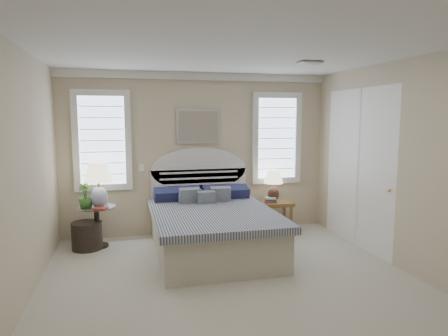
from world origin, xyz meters
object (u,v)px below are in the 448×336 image
side_table_left (97,222)px  floor_pot (87,236)px  lamp_right (273,182)px  lamp_left (98,180)px  nightstand_right (277,210)px  bed (211,225)px

side_table_left → floor_pot: 0.24m
lamp_right → lamp_left: bearing=-175.4°
lamp_right → nightstand_right: bearing=-61.3°
lamp_left → lamp_right: size_ratio=1.25×
nightstand_right → floor_pot: nightstand_right is taller
lamp_right → side_table_left: bearing=-176.6°
bed → side_table_left: (-1.65, 0.59, 0.00)m
bed → floor_pot: (-1.79, 0.53, -0.18)m
nightstand_right → lamp_left: (-2.90, -0.16, 0.66)m
side_table_left → lamp_left: (0.05, -0.06, 0.66)m
side_table_left → lamp_right: lamp_right is taller
side_table_left → lamp_right: size_ratio=1.16×
bed → floor_pot: 1.88m
lamp_left → nightstand_right: bearing=3.1°
floor_pot → lamp_right: bearing=4.5°
nightstand_right → lamp_right: size_ratio=0.98×
lamp_left → side_table_left: bearing=129.5°
bed → nightstand_right: (1.30, 0.69, 0.00)m
floor_pot → lamp_right: (3.05, 0.24, 0.66)m
side_table_left → floor_pot: size_ratio=1.40×
bed → nightstand_right: bearing=28.0°
lamp_right → floor_pot: bearing=-175.5°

